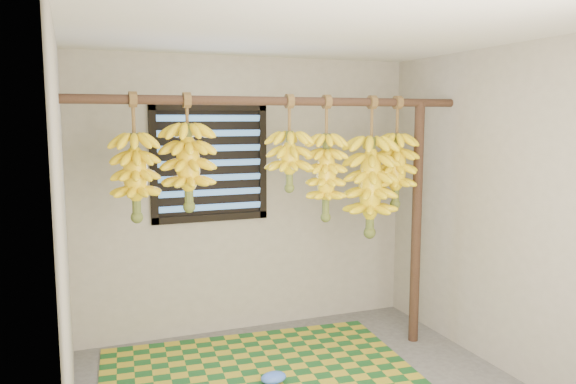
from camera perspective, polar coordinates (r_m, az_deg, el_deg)
name	(u,v)px	position (r m, az deg, el deg)	size (l,w,h in m)	color
ceiling	(321,30)	(3.53, 3.36, 16.10)	(3.00, 3.00, 0.01)	silver
wall_back	(249,196)	(4.95, -4.00, -0.37)	(3.00, 0.01, 2.40)	gray
wall_left	(63,246)	(3.25, -21.86, -5.07)	(0.01, 3.00, 2.40)	gray
wall_right	(508,212)	(4.39, 21.44, -1.89)	(0.01, 3.00, 2.40)	gray
window	(210,163)	(4.79, -7.93, 2.94)	(1.00, 0.04, 1.00)	black
hanging_pole	(281,101)	(4.14, -0.76, 9.22)	(0.06, 0.06, 3.00)	#442C1F
support_post	(416,225)	(4.77, 12.92, -3.26)	(0.08, 0.08, 2.00)	#442C1F
woven_mat	(263,381)	(4.25, -2.53, -18.64)	(2.27, 1.81, 0.01)	#17501F
plastic_bag	(274,378)	(4.19, -1.48, -18.33)	(0.19, 0.14, 0.08)	#3E6DE8
banana_bunch_a	(136,177)	(3.92, -15.23, 1.50)	(0.31, 0.31, 0.86)	brown
banana_bunch_b	(188,167)	(3.96, -10.10, 2.54)	(0.36, 0.36, 0.81)	brown
banana_bunch_c	(289,161)	(4.17, 0.13, 3.19)	(0.33, 0.33, 0.71)	brown
banana_bunch_d	(326,177)	(4.30, 3.88, 1.55)	(0.30, 0.30, 0.95)	brown
banana_bunch_e	(371,186)	(4.49, 8.38, 0.56)	(0.39, 0.39, 1.10)	brown
banana_bunch_f	(396,170)	(4.59, 10.91, 2.19)	(0.32, 0.32, 0.89)	brown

